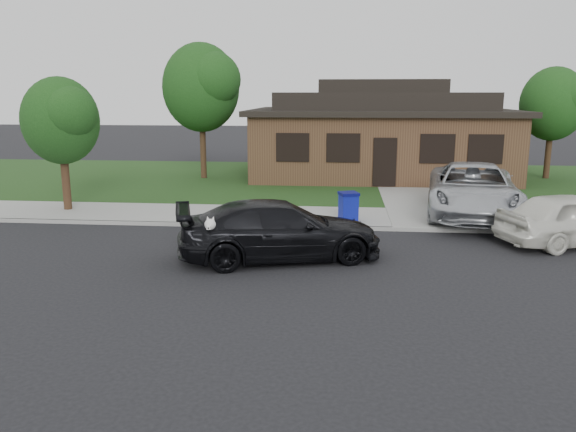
# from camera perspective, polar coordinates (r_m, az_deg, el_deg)

# --- Properties ---
(ground) EXTENTS (120.00, 120.00, 0.00)m
(ground) POSITION_cam_1_polar(r_m,az_deg,el_deg) (14.26, -3.44, -4.53)
(ground) COLOR black
(ground) RESTS_ON ground
(sidewalk) EXTENTS (60.00, 3.00, 0.12)m
(sidewalk) POSITION_cam_1_polar(r_m,az_deg,el_deg) (19.05, -1.12, -0.01)
(sidewalk) COLOR gray
(sidewalk) RESTS_ON ground
(curb) EXTENTS (60.00, 0.12, 0.12)m
(curb) POSITION_cam_1_polar(r_m,az_deg,el_deg) (17.59, -1.69, -1.05)
(curb) COLOR gray
(curb) RESTS_ON ground
(lawn) EXTENTS (60.00, 13.00, 0.13)m
(lawn) POSITION_cam_1_polar(r_m,az_deg,el_deg) (26.88, 0.85, 3.64)
(lawn) COLOR #193814
(lawn) RESTS_ON ground
(driveway) EXTENTS (4.50, 13.00, 0.14)m
(driveway) POSITION_cam_1_polar(r_m,az_deg,el_deg) (24.14, 14.60, 2.25)
(driveway) COLOR gray
(driveway) RESTS_ON ground
(sedan) EXTENTS (5.53, 3.46, 1.49)m
(sedan) POSITION_cam_1_polar(r_m,az_deg,el_deg) (14.19, -0.87, -1.46)
(sedan) COLOR black
(sedan) RESTS_ON ground
(minivan) EXTENTS (3.78, 6.52, 1.71)m
(minivan) POSITION_cam_1_polar(r_m,az_deg,el_deg) (19.73, 18.26, 2.57)
(minivan) COLOR silver
(minivan) RESTS_ON driveway
(white_compact) EXTENTS (4.70, 3.13, 1.49)m
(white_compact) POSITION_cam_1_polar(r_m,az_deg,el_deg) (17.43, 27.16, -0.25)
(white_compact) COLOR white
(white_compact) RESTS_ON ground
(recycling_bin) EXTENTS (0.71, 0.71, 0.94)m
(recycling_bin) POSITION_cam_1_polar(r_m,az_deg,el_deg) (18.04, 6.15, 0.96)
(recycling_bin) COLOR #0D1791
(recycling_bin) RESTS_ON sidewalk
(house) EXTENTS (12.60, 8.60, 4.65)m
(house) POSITION_cam_1_polar(r_m,az_deg,el_deg) (28.60, 9.29, 8.18)
(house) COLOR #422B1C
(house) RESTS_ON ground
(tree_0) EXTENTS (3.78, 3.60, 6.34)m
(tree_0) POSITION_cam_1_polar(r_m,az_deg,el_deg) (27.15, -8.55, 12.94)
(tree_0) COLOR #332114
(tree_0) RESTS_ON ground
(tree_1) EXTENTS (3.15, 3.00, 5.25)m
(tree_1) POSITION_cam_1_polar(r_m,az_deg,el_deg) (29.61, 25.65, 10.34)
(tree_1) COLOR #332114
(tree_1) RESTS_ON ground
(tree_2) EXTENTS (2.73, 2.60, 4.59)m
(tree_2) POSITION_cam_1_polar(r_m,az_deg,el_deg) (20.91, -21.92, 9.10)
(tree_2) COLOR #332114
(tree_2) RESTS_ON ground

